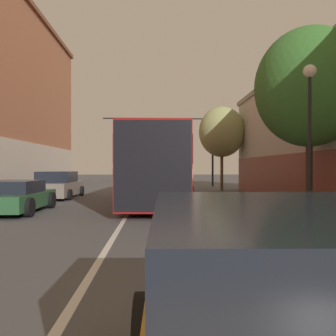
% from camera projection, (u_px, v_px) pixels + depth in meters
% --- Properties ---
extents(lane_center_line, '(0.14, 47.03, 0.01)m').
position_uv_depth(lane_center_line, '(134.00, 203.00, 15.82)').
color(lane_center_line, silver).
rests_on(lane_center_line, ground_plane).
extents(bus, '(3.28, 11.12, 3.30)m').
position_uv_depth(bus, '(159.00, 165.00, 15.95)').
color(bus, maroon).
rests_on(bus, ground_plane).
extents(parked_car_left_near, '(2.20, 4.02, 1.22)m').
position_uv_depth(parked_car_left_near, '(15.00, 197.00, 12.44)').
color(parked_car_left_near, '#285633').
rests_on(parked_car_left_near, ground_plane).
extents(parked_car_left_mid, '(2.16, 4.52, 1.49)m').
position_uv_depth(parked_car_left_mid, '(58.00, 186.00, 18.39)').
color(parked_car_left_mid, slate).
rests_on(parked_car_left_mid, ground_plane).
extents(traffic_signal_gantry, '(9.93, 0.36, 6.41)m').
position_uv_depth(traffic_signal_gantry, '(175.00, 133.00, 29.41)').
color(traffic_signal_gantry, black).
rests_on(traffic_signal_gantry, ground_plane).
extents(street_lamp, '(0.38, 0.38, 4.78)m').
position_uv_depth(street_lamp, '(310.00, 120.00, 9.72)').
color(street_lamp, black).
rests_on(street_lamp, ground_plane).
extents(street_tree_near, '(4.00, 3.60, 6.89)m').
position_uv_depth(street_tree_near, '(309.00, 87.00, 12.11)').
color(street_tree_near, '#3D2D1E').
rests_on(street_tree_near, ground_plane).
extents(street_tree_far, '(3.44, 3.10, 6.28)m').
position_uv_depth(street_tree_far, '(222.00, 132.00, 24.55)').
color(street_tree_far, brown).
rests_on(street_tree_far, ground_plane).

